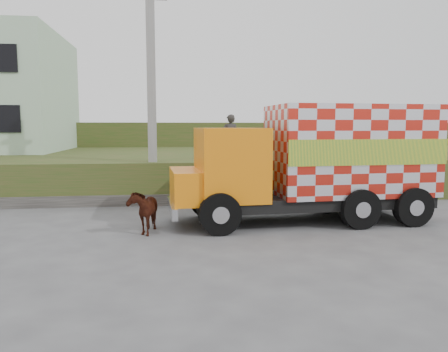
{
  "coord_description": "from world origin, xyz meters",
  "views": [
    {
      "loc": [
        -0.33,
        -11.28,
        2.78
      ],
      "look_at": [
        1.22,
        1.57,
        1.3
      ],
      "focal_mm": 35.0,
      "sensor_mm": 36.0,
      "label": 1
    }
  ],
  "objects": [
    {
      "name": "retaining_strip",
      "position": [
        -2.0,
        4.2,
        0.2
      ],
      "size": [
        16.0,
        0.5,
        0.4
      ],
      "primitive_type": "cube",
      "color": "#595651",
      "rests_on": "ground"
    },
    {
      "name": "embankment_far",
      "position": [
        0.0,
        22.0,
        1.5
      ],
      "size": [
        40.0,
        12.0,
        3.0
      ],
      "primitive_type": "cube",
      "color": "#2C4A18",
      "rests_on": "ground"
    },
    {
      "name": "ground",
      "position": [
        0.0,
        0.0,
        0.0
      ],
      "size": [
        120.0,
        120.0,
        0.0
      ],
      "primitive_type": "plane",
      "color": "#474749",
      "rests_on": "ground"
    },
    {
      "name": "pedestrian",
      "position": [
        1.87,
        4.98,
        2.36
      ],
      "size": [
        0.65,
        0.45,
        1.72
      ],
      "primitive_type": "imported",
      "rotation": [
        0.0,
        0.0,
        3.21
      ],
      "color": "#2F2C2A",
      "rests_on": "embankment"
    },
    {
      "name": "cargo_truck",
      "position": [
        3.86,
        0.96,
        1.74
      ],
      "size": [
        7.71,
        3.03,
        3.38
      ],
      "rotation": [
        0.0,
        0.0,
        0.06
      ],
      "color": "black",
      "rests_on": "ground"
    },
    {
      "name": "embankment",
      "position": [
        0.0,
        10.0,
        0.75
      ],
      "size": [
        40.0,
        12.0,
        1.5
      ],
      "primitive_type": "cube",
      "color": "#2C4A18",
      "rests_on": "ground"
    },
    {
      "name": "cow",
      "position": [
        -1.07,
        0.17,
        0.59
      ],
      "size": [
        0.8,
        1.46,
        1.17
      ],
      "primitive_type": "imported",
      "rotation": [
        0.0,
        0.0,
        -0.13
      ],
      "color": "#33110C",
      "rests_on": "ground"
    },
    {
      "name": "utility_pole",
      "position": [
        -1.0,
        4.6,
        4.08
      ],
      "size": [
        1.2,
        0.3,
        8.0
      ],
      "color": "gray",
      "rests_on": "ground"
    }
  ]
}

